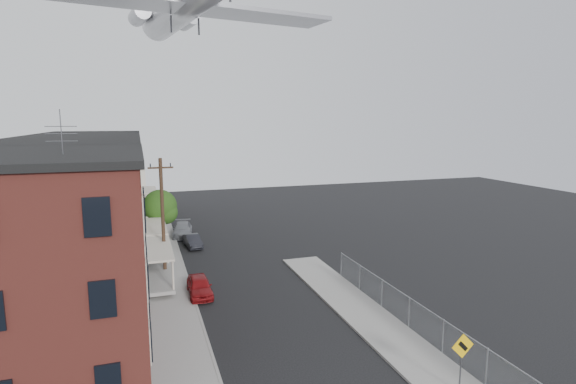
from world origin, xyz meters
The scene contains 18 objects.
sidewalk_left centered at (-5.50, 24.00, 0.06)m, with size 3.00×62.00×0.12m, color gray.
sidewalk_right centered at (5.50, 6.00, 0.06)m, with size 3.00×26.00×0.12m, color gray.
curb_left centered at (-4.05, 24.00, 0.07)m, with size 0.15×62.00×0.14m, color gray.
curb_right centered at (4.05, 6.00, 0.07)m, with size 0.15×26.00×0.14m, color gray.
corner_building centered at (-12.00, 7.00, 5.16)m, with size 10.31×12.30×12.15m.
row_house_a centered at (-11.96, 16.50, 5.13)m, with size 11.98×7.00×10.30m.
row_house_b centered at (-11.96, 23.50, 5.13)m, with size 11.98×7.00×10.30m.
row_house_c centered at (-11.96, 30.50, 5.13)m, with size 11.98×7.00×10.30m.
row_house_d centered at (-11.96, 37.50, 5.13)m, with size 11.98×7.00×10.30m.
row_house_e centered at (-11.96, 44.50, 5.13)m, with size 11.98×7.00×10.30m.
chainlink_fence centered at (7.00, 5.00, 1.00)m, with size 0.06×18.06×1.90m.
warning_sign centered at (5.60, -1.03, 1.88)m, with size 1.10×0.11×2.80m.
utility_pole centered at (-5.60, 18.00, 4.67)m, with size 1.80×0.26×9.00m.
street_tree centered at (-5.27, 27.92, 3.45)m, with size 3.22×3.20×5.20m.
car_near centered at (-3.60, 13.70, 0.65)m, with size 1.53×3.79×1.29m, color maroon.
car_mid centered at (-2.69, 25.67, 0.58)m, with size 1.23×3.52×1.16m, color black.
car_far centered at (-3.20, 30.17, 0.67)m, with size 1.88×4.62×1.34m, color gray.
airplane centered at (-2.83, 23.50, 21.29)m, with size 23.41×26.74×7.69m.
Camera 1 is at (-7.00, -15.52, 11.71)m, focal length 28.00 mm.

